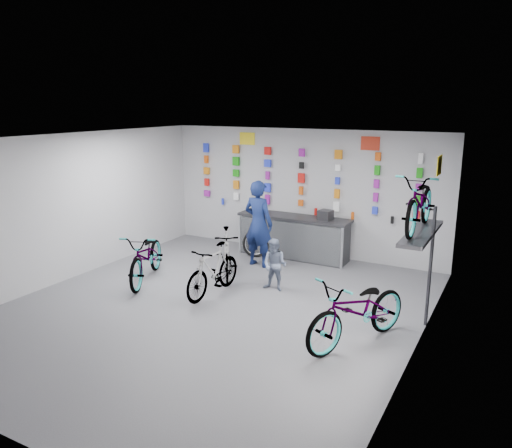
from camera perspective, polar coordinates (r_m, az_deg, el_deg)
The scene contains 20 objects.
floor at distance 9.06m, azimuth -5.16°, elevation -9.69°, with size 8.00×8.00×0.00m, color #4D4D51.
ceiling at distance 8.34m, azimuth -5.61°, elevation 9.58°, with size 8.00×8.00×0.00m, color white.
wall_back at distance 12.03m, azimuth 5.29°, elevation 3.65°, with size 7.00×7.00×0.00m, color #B3B3B5.
wall_left at distance 10.89m, azimuth -20.88°, elevation 1.73°, with size 8.00×8.00×0.00m, color #B3B3B5.
wall_right at distance 7.30m, azimuth 18.17°, elevation -3.66°, with size 8.00×8.00×0.00m, color #B3B3B5.
counter at distance 11.84m, azimuth 4.30°, elevation -1.52°, with size 2.70×0.66×1.00m.
merch_wall at distance 11.97m, azimuth 4.56°, elevation 5.15°, with size 5.56×0.08×1.57m.
wall_bracket at distance 8.47m, azimuth 18.54°, elevation -1.56°, with size 0.39×1.90×2.00m.
sign_left at distance 12.53m, azimuth -1.02°, elevation 9.73°, with size 0.42×0.02×0.30m, color yellow.
sign_right at distance 11.33m, azimuth 12.93°, elevation 8.97°, with size 0.42×0.02×0.30m, color red.
sign_side at distance 8.23m, azimuth 20.21°, elevation 6.30°, with size 0.02×0.40×0.30m, color yellow.
bike_left at distance 10.48m, azimuth -12.38°, elevation -3.60°, with size 0.70×2.02×1.06m, color gray.
bike_center at distance 9.55m, azimuth -4.92°, elevation -5.28°, with size 0.46×1.64×0.98m, color gray.
bike_right at distance 7.77m, azimuth 11.61°, elevation -9.67°, with size 0.72×2.08×1.09m, color gray.
bike_service at distance 10.54m, azimuth -3.39°, elevation -3.33°, with size 0.47×1.68×1.01m, color gray.
bike_wall at distance 8.36m, azimuth 18.32°, elevation 2.40°, with size 0.63×1.80×0.95m, color gray.
clerk at distance 11.08m, azimuth 0.28°, elevation 0.05°, with size 0.71×0.47×1.95m, color #111D4B.
customer at distance 9.74m, azimuth 2.17°, elevation -4.69°, with size 0.50×0.39×1.03m, color slate.
spare_wheel at distance 11.92m, azimuth -0.05°, elevation -2.25°, with size 0.70×0.42×0.64m.
register at distance 11.41m, azimuth 7.94°, elevation 1.03°, with size 0.28×0.30×0.22m, color black.
Camera 1 is at (4.66, -6.89, 3.60)m, focal length 35.00 mm.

